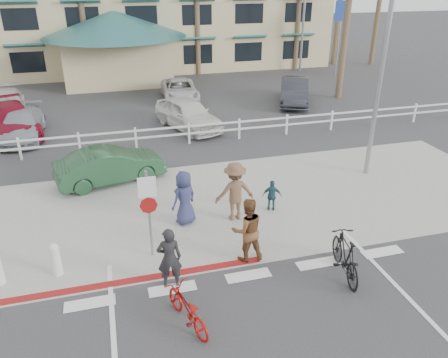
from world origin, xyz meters
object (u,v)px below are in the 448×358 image
object	(u,v)px
bike_black	(345,256)
bike_red	(187,309)
car_white_sedan	(110,165)
sign_post	(149,210)

from	to	relation	value
bike_black	bike_red	bearing A→B (deg)	19.88
car_white_sedan	bike_red	bearing A→B (deg)	175.47
sign_post	bike_black	xyz separation A→B (m)	(4.73, -2.19, -0.86)
sign_post	bike_black	bearing A→B (deg)	-24.87
car_white_sedan	bike_black	bearing A→B (deg)	-156.64
sign_post	bike_red	bearing A→B (deg)	-81.30
bike_red	bike_black	world-z (taller)	bike_black
bike_red	bike_black	size ratio (longest dim) A/B	0.88
bike_black	car_white_sedan	size ratio (longest dim) A/B	0.49
bike_red	bike_black	xyz separation A→B (m)	(4.29, 0.69, 0.14)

